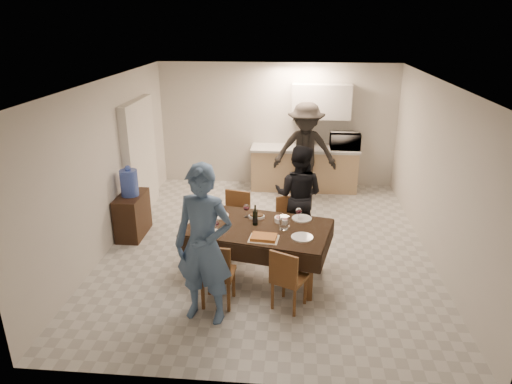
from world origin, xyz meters
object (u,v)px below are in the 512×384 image
water_jug (129,183)px  savoury_tart (264,237)px  person_far (298,195)px  person_kitchen (305,151)px  person_near (204,245)px  wine_bottle (255,215)px  console (133,215)px  dining_table (258,229)px  water_pitcher (284,222)px  microwave (345,141)px

water_jug → savoury_tart: water_jug is taller
savoury_tart → person_far: bearing=72.5°
water_jug → person_kitchen: 3.53m
person_near → person_kitchen: person_near is taller
wine_bottle → console: bearing=154.5°
dining_table → console: 2.48m
water_pitcher → person_near: person_near is taller
savoury_tart → person_near: 0.96m
water_jug → microwave: 4.47m
person_far → savoury_tart: bearing=87.9°
console → wine_bottle: size_ratio=2.64×
person_near → person_kitchen: size_ratio=1.01×
water_pitcher → person_near: 1.35m
water_pitcher → person_far: person_far is taller
console → microwave: (3.70, 2.50, 0.72)m
console → water_jug: size_ratio=1.81×
person_kitchen → savoury_tart: bearing=-99.4°
water_jug → microwave: microwave is taller
savoury_tart → dining_table: bearing=104.7°
person_near → wine_bottle: bearing=77.6°
wine_bottle → person_near: 1.21m
savoury_tart → water_pitcher: bearing=52.9°
console → wine_bottle: (2.15, -1.03, 0.54)m
water_pitcher → savoury_tart: bearing=-127.1°
dining_table → person_far: (0.55, 1.05, 0.10)m
microwave → person_far: 2.71m
water_jug → person_near: 2.69m
water_pitcher → water_jug: bearing=156.2°
console → water_pitcher: bearing=-23.8°
person_near → water_pitcher: bearing=60.0°
savoury_tart → microwave: microwave is taller
person_kitchen → console: bearing=-144.6°
dining_table → person_far: size_ratio=1.29×
wine_bottle → savoury_tart: (0.15, -0.43, -0.12)m
savoury_tart → person_kitchen: size_ratio=0.20×
wine_bottle → person_kitchen: 3.16m
water_jug → water_pitcher: 2.79m
water_pitcher → microwave: size_ratio=0.32×
person_near → person_kitchen: bearing=85.6°
water_pitcher → person_near: bearing=-132.0°
water_pitcher → person_far: bearing=79.7°
wine_bottle → microwave: bearing=66.3°
console → person_kitchen: size_ratio=0.40×
microwave → person_near: bearing=66.1°
water_pitcher → microwave: (1.15, 3.62, 0.23)m
wine_bottle → person_near: person_near is taller
person_far → microwave: bearing=-95.3°
dining_table → wine_bottle: (-0.05, 0.05, 0.18)m
water_pitcher → person_kitchen: (0.33, 3.17, 0.12)m
console → water_pitcher: water_pitcher is taller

